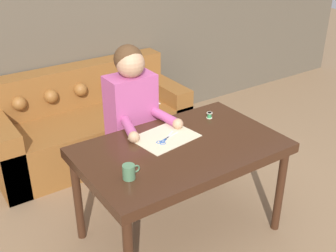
{
  "coord_description": "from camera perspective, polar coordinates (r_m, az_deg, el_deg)",
  "views": [
    {
      "loc": [
        -1.47,
        -1.91,
        2.15
      ],
      "look_at": [
        -0.03,
        0.21,
        0.85
      ],
      "focal_mm": 45.0,
      "sensor_mm": 36.0,
      "label": 1
    }
  ],
  "objects": [
    {
      "name": "pattern_paper_main",
      "position": [
        2.93,
        -0.38,
        -1.52
      ],
      "size": [
        0.46,
        0.37,
        0.0
      ],
      "color": "beige",
      "rests_on": "dining_table"
    },
    {
      "name": "scissors",
      "position": [
        2.9,
        -0.47,
        -1.93
      ],
      "size": [
        0.21,
        0.14,
        0.01
      ],
      "color": "silver",
      "rests_on": "dining_table"
    },
    {
      "name": "mug",
      "position": [
        2.49,
        -5.29,
        -6.2
      ],
      "size": [
        0.11,
        0.08,
        0.09
      ],
      "color": "#47704C",
      "rests_on": "dining_table"
    },
    {
      "name": "person",
      "position": [
        3.3,
        -4.84,
        0.12
      ],
      "size": [
        0.44,
        0.56,
        1.3
      ],
      "color": "#33281E",
      "rests_on": "ground_plane"
    },
    {
      "name": "ground_plane",
      "position": [
        3.23,
        2.61,
        -14.82
      ],
      "size": [
        16.0,
        16.0,
        0.0
      ],
      "primitive_type": "plane",
      "color": "#846647"
    },
    {
      "name": "couch",
      "position": [
        4.16,
        -10.71,
        0.14
      ],
      "size": [
        1.86,
        0.81,
        0.84
      ],
      "color": "brown",
      "rests_on": "ground_plane"
    },
    {
      "name": "dining_table",
      "position": [
        2.87,
        1.76,
        -3.97
      ],
      "size": [
        1.38,
        0.85,
        0.75
      ],
      "color": "#381E11",
      "rests_on": "ground_plane"
    },
    {
      "name": "thread_spool",
      "position": [
        3.22,
        5.63,
        1.45
      ],
      "size": [
        0.04,
        0.04,
        0.05
      ],
      "color": "#338C4C",
      "rests_on": "dining_table"
    },
    {
      "name": "wall_back",
      "position": [
        4.21,
        -13.49,
        14.63
      ],
      "size": [
        8.0,
        0.06,
        2.6
      ],
      "color": "brown",
      "rests_on": "ground_plane"
    }
  ]
}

